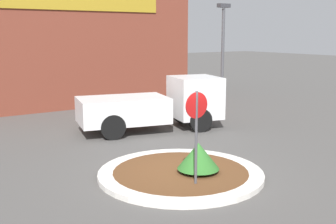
% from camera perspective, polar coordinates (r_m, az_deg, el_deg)
% --- Properties ---
extents(ground_plane, '(120.00, 120.00, 0.00)m').
position_cam_1_polar(ground_plane, '(11.87, 1.71, -8.66)').
color(ground_plane, '#514F4C').
extents(traffic_island, '(4.59, 4.59, 0.15)m').
position_cam_1_polar(traffic_island, '(11.85, 1.71, -8.32)').
color(traffic_island, silver).
rests_on(traffic_island, ground_plane).
extents(stop_sign, '(0.66, 0.07, 2.52)m').
position_cam_1_polar(stop_sign, '(10.48, 3.86, -1.48)').
color(stop_sign, '#4C4C51').
rests_on(stop_sign, ground_plane).
extents(island_shrub, '(1.16, 1.16, 0.83)m').
position_cam_1_polar(island_shrub, '(11.61, 4.13, -5.93)').
color(island_shrub, brown).
rests_on(island_shrub, traffic_island).
extents(utility_truck, '(6.09, 3.28, 2.13)m').
position_cam_1_polar(utility_truck, '(17.15, -1.47, 1.01)').
color(utility_truck, white).
rests_on(utility_truck, ground_plane).
extents(storefront_building, '(15.23, 6.07, 6.31)m').
position_cam_1_polar(storefront_building, '(24.87, -16.07, 8.47)').
color(storefront_building, brown).
rests_on(storefront_building, ground_plane).
extents(light_pole, '(0.70, 0.30, 5.43)m').
position_cam_1_polar(light_pole, '(22.63, 7.44, 8.84)').
color(light_pole, '#4C4C51').
rests_on(light_pole, ground_plane).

